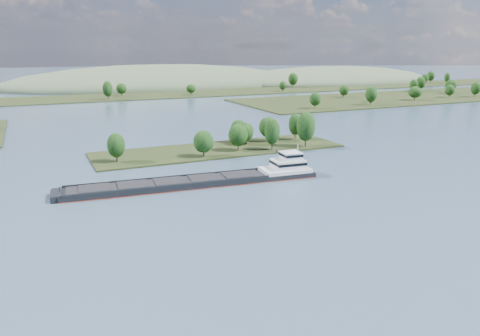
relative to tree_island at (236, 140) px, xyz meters
name	(u,v)px	position (x,y,z in m)	size (l,w,h in m)	color
ground	(297,191)	(-6.85, -58.64, -3.86)	(1800.00, 1800.00, 0.00)	#3E556B
tree_island	(236,140)	(0.00, 0.00, 0.00)	(100.00, 30.00, 15.55)	black
right_bank	(425,95)	(224.27, 120.84, -2.83)	(320.00, 90.00, 14.62)	black
back_shoreline	(129,96)	(1.20, 221.17, -3.18)	(900.00, 60.00, 15.90)	black
hill_east	(333,82)	(253.15, 291.36, -3.86)	(260.00, 140.00, 36.00)	#475A3E
hill_west	(159,86)	(53.15, 321.36, -3.86)	(320.00, 160.00, 44.00)	#475A3E
cargo_barge	(210,179)	(-26.93, -40.99, -2.50)	(79.84, 16.27, 10.73)	black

